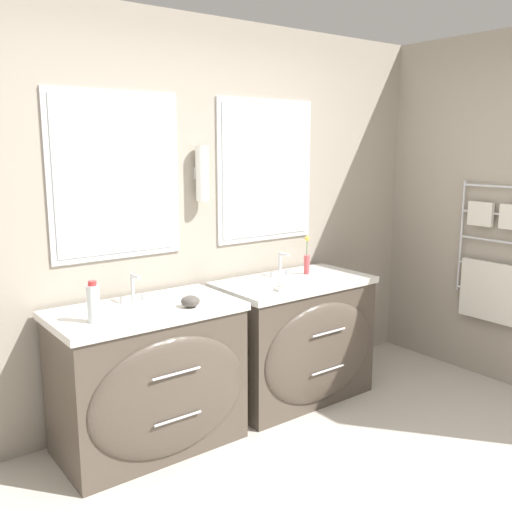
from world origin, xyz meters
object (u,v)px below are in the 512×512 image
object	(u,v)px
vanity_right	(297,339)
toiletry_bottle	(93,303)
flower_vase	(307,260)
vanity_left	(151,378)
amenity_bowl	(190,301)

from	to	relation	value
vanity_right	toiletry_bottle	distance (m)	1.57
flower_vase	vanity_left	bearing A→B (deg)	-174.93
toiletry_bottle	amenity_bowl	size ratio (longest dim) A/B	1.99
vanity_right	flower_vase	world-z (taller)	flower_vase
vanity_right	toiletry_bottle	world-z (taller)	toiletry_bottle
vanity_left	amenity_bowl	size ratio (longest dim) A/B	9.67
vanity_left	vanity_right	world-z (taller)	same
vanity_right	amenity_bowl	bearing A→B (deg)	-172.81
vanity_left	flower_vase	world-z (taller)	flower_vase
vanity_left	amenity_bowl	distance (m)	0.52
vanity_left	toiletry_bottle	size ratio (longest dim) A/B	4.85
amenity_bowl	flower_vase	xyz separation A→B (m)	(1.12, 0.23, 0.07)
vanity_left	amenity_bowl	xyz separation A→B (m)	(0.21, -0.12, 0.46)
vanity_left	toiletry_bottle	distance (m)	0.63
vanity_right	amenity_bowl	distance (m)	1.04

